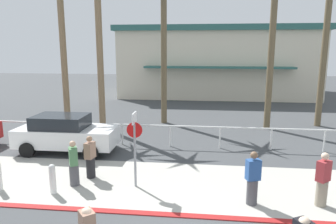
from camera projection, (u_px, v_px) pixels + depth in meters
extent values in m
plane|color=#424447|center=(196.00, 138.00, 16.36)|extent=(80.00, 80.00, 0.00)
cube|color=#ADAAA0|center=(191.00, 185.00, 10.71)|extent=(44.00, 4.00, 0.02)
cube|color=maroon|center=(188.00, 216.00, 8.76)|extent=(44.00, 0.24, 0.03)
cube|color=beige|center=(216.00, 63.00, 32.61)|extent=(18.14, 10.97, 6.11)
cube|color=#2D605B|center=(217.00, 31.00, 31.95)|extent=(18.74, 11.57, 0.50)
cube|color=#2D605B|center=(218.00, 67.00, 26.79)|extent=(12.70, 1.20, 0.16)
cylinder|color=white|center=(195.00, 127.00, 14.70)|extent=(25.61, 0.08, 0.08)
cylinder|color=white|center=(31.00, 132.00, 15.71)|extent=(0.08, 0.08, 1.00)
cylinder|color=white|center=(76.00, 133.00, 15.45)|extent=(0.08, 0.08, 1.00)
cylinder|color=white|center=(122.00, 135.00, 15.19)|extent=(0.08, 0.08, 1.00)
cylinder|color=white|center=(170.00, 136.00, 14.93)|extent=(0.08, 0.08, 1.00)
cylinder|color=white|center=(220.00, 138.00, 14.67)|extent=(0.08, 0.08, 1.00)
cylinder|color=white|center=(271.00, 139.00, 14.42)|extent=(0.08, 0.08, 1.00)
cylinder|color=white|center=(324.00, 141.00, 14.16)|extent=(0.08, 0.08, 1.00)
cylinder|color=gray|center=(135.00, 156.00, 10.43)|extent=(0.08, 0.08, 2.20)
cube|color=white|center=(134.00, 118.00, 10.17)|extent=(0.04, 0.56, 0.36)
cylinder|color=red|center=(134.00, 130.00, 10.25)|extent=(0.52, 0.03, 0.52)
cylinder|color=white|center=(53.00, 181.00, 10.04)|extent=(0.20, 0.20, 0.85)
sphere|color=white|center=(52.00, 167.00, 9.94)|extent=(0.20, 0.20, 0.20)
cylinder|color=#846B4C|center=(64.00, 58.00, 18.18)|extent=(0.36, 0.36, 8.09)
cylinder|color=#846B4C|center=(100.00, 59.00, 17.44)|extent=(0.36, 0.36, 8.05)
cylinder|color=brown|center=(164.00, 57.00, 19.02)|extent=(0.36, 0.36, 8.15)
cylinder|color=brown|center=(271.00, 55.00, 17.50)|extent=(0.36, 0.36, 8.47)
cylinder|color=brown|center=(324.00, 49.00, 18.11)|extent=(0.36, 0.36, 9.07)
cube|color=white|center=(67.00, 136.00, 14.07)|extent=(4.40, 1.80, 0.80)
cube|color=#1E2328|center=(61.00, 121.00, 13.96)|extent=(2.29, 1.58, 0.56)
cylinder|color=black|center=(104.00, 140.00, 14.87)|extent=(0.66, 0.22, 0.66)
cylinder|color=black|center=(91.00, 152.00, 13.12)|extent=(0.66, 0.22, 0.66)
cylinder|color=black|center=(48.00, 138.00, 15.18)|extent=(0.66, 0.22, 0.66)
cylinder|color=black|center=(27.00, 150.00, 13.43)|extent=(0.66, 0.22, 0.66)
cube|color=#93705B|center=(87.00, 223.00, 6.34)|extent=(0.42, 0.43, 0.52)
sphere|color=beige|center=(87.00, 213.00, 6.30)|extent=(0.22, 0.22, 0.22)
sphere|color=beige|center=(304.00, 222.00, 5.95)|extent=(0.22, 0.22, 0.22)
cylinder|color=#232326|center=(91.00, 168.00, 11.30)|extent=(0.37, 0.37, 0.75)
cube|color=#93705B|center=(90.00, 150.00, 11.17)|extent=(0.32, 0.44, 0.58)
sphere|color=#9E7556|center=(89.00, 139.00, 11.09)|extent=(0.21, 0.21, 0.21)
cylinder|color=#4C4C51|center=(252.00, 192.00, 9.35)|extent=(0.40, 0.40, 0.80)
cube|color=#2D5699|center=(253.00, 170.00, 9.21)|extent=(0.46, 0.37, 0.61)
sphere|color=brown|center=(254.00, 155.00, 9.12)|extent=(0.22, 0.22, 0.22)
cylinder|color=gray|center=(321.00, 194.00, 9.26)|extent=(0.45, 0.45, 0.80)
cube|color=#A33338|center=(324.00, 171.00, 9.12)|extent=(0.47, 0.46, 0.61)
sphere|color=beige|center=(325.00, 156.00, 9.03)|extent=(0.22, 0.22, 0.22)
cylinder|color=#4C4C51|center=(74.00, 175.00, 10.65)|extent=(0.43, 0.43, 0.76)
cube|color=#4C7F51|center=(73.00, 156.00, 10.52)|extent=(0.42, 0.48, 0.58)
sphere|color=#D6A884|center=(72.00, 144.00, 10.44)|extent=(0.21, 0.21, 0.21)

